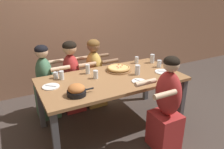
% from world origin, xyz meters
% --- Properties ---
extents(ground_plane, '(18.00, 18.00, 0.00)m').
position_xyz_m(ground_plane, '(0.00, 0.00, 0.00)').
color(ground_plane, '#423833').
rests_on(ground_plane, ground).
extents(restaurant_back_panel, '(10.00, 0.06, 3.20)m').
position_xyz_m(restaurant_back_panel, '(0.00, 1.59, 1.60)').
color(restaurant_back_panel, '#9E7056').
rests_on(restaurant_back_panel, ground).
extents(dining_table, '(1.94, 0.98, 0.75)m').
position_xyz_m(dining_table, '(0.00, 0.00, 0.67)').
color(dining_table, '#996B42').
rests_on(dining_table, ground).
extents(pizza_board_main, '(0.38, 0.38, 0.06)m').
position_xyz_m(pizza_board_main, '(0.22, 0.21, 0.78)').
color(pizza_board_main, '#996B42').
rests_on(pizza_board_main, dining_table).
extents(skillet_bowl, '(0.32, 0.22, 0.14)m').
position_xyz_m(skillet_bowl, '(-0.59, -0.26, 0.81)').
color(skillet_bowl, black).
rests_on(skillet_bowl, dining_table).
extents(empty_plate_a, '(0.19, 0.19, 0.02)m').
position_xyz_m(empty_plate_a, '(0.25, -0.27, 0.76)').
color(empty_plate_a, white).
rests_on(empty_plate_a, dining_table).
extents(empty_plate_b, '(0.23, 0.23, 0.02)m').
position_xyz_m(empty_plate_b, '(0.75, -0.15, 0.76)').
color(empty_plate_b, white).
rests_on(empty_plate_b, dining_table).
extents(empty_plate_c, '(0.21, 0.21, 0.02)m').
position_xyz_m(empty_plate_c, '(-0.80, 0.10, 0.76)').
color(empty_plate_c, white).
rests_on(empty_plate_c, dining_table).
extents(cocktail_glass_blue, '(0.06, 0.06, 0.11)m').
position_xyz_m(cocktail_glass_blue, '(-0.67, 0.34, 0.79)').
color(cocktail_glass_blue, silver).
rests_on(cocktail_glass_blue, dining_table).
extents(drinking_glass_a, '(0.06, 0.06, 0.12)m').
position_xyz_m(drinking_glass_a, '(-0.62, 0.27, 0.81)').
color(drinking_glass_a, silver).
rests_on(drinking_glass_a, dining_table).
extents(drinking_glass_b, '(0.07, 0.07, 0.11)m').
position_xyz_m(drinking_glass_b, '(0.84, 0.04, 0.81)').
color(drinking_glass_b, silver).
rests_on(drinking_glass_b, dining_table).
extents(drinking_glass_c, '(0.07, 0.07, 0.11)m').
position_xyz_m(drinking_glass_c, '(-0.20, 0.09, 0.80)').
color(drinking_glass_c, silver).
rests_on(drinking_glass_c, dining_table).
extents(drinking_glass_d, '(0.07, 0.07, 0.14)m').
position_xyz_m(drinking_glass_d, '(0.87, 0.26, 0.82)').
color(drinking_glass_d, silver).
rests_on(drinking_glass_d, dining_table).
extents(drinking_glass_e, '(0.06, 0.06, 0.11)m').
position_xyz_m(drinking_glass_e, '(0.63, 0.36, 0.80)').
color(drinking_glass_e, silver).
rests_on(drinking_glass_e, dining_table).
extents(drinking_glass_f, '(0.07, 0.07, 0.14)m').
position_xyz_m(drinking_glass_f, '(0.37, -0.06, 0.81)').
color(drinking_glass_f, silver).
rests_on(drinking_glass_f, dining_table).
extents(drinking_glass_g, '(0.06, 0.06, 0.14)m').
position_xyz_m(drinking_glass_g, '(-0.23, 0.30, 0.81)').
color(drinking_glass_g, silver).
rests_on(drinking_glass_g, dining_table).
extents(diner_far_center, '(0.51, 0.40, 1.13)m').
position_xyz_m(diner_far_center, '(0.04, 0.71, 0.52)').
color(diner_far_center, gold).
rests_on(diner_far_center, ground).
extents(diner_far_left, '(0.51, 0.40, 1.14)m').
position_xyz_m(diner_far_left, '(-0.76, 0.71, 0.52)').
color(diner_far_left, '#477556').
rests_on(diner_far_left, ground).
extents(diner_far_midleft, '(0.51, 0.40, 1.15)m').
position_xyz_m(diner_far_midleft, '(-0.35, 0.71, 0.54)').
color(diner_far_midleft, '#B22D2D').
rests_on(diner_far_midleft, ground).
extents(diner_near_midright, '(0.51, 0.40, 1.20)m').
position_xyz_m(diner_near_midright, '(0.36, -0.71, 0.54)').
color(diner_near_midright, '#B22D2D').
rests_on(diner_near_midright, ground).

